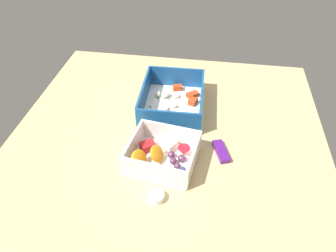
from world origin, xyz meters
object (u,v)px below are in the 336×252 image
(pasta_container, at_px, (173,101))
(fruit_bowl, at_px, (163,155))
(candy_bar, at_px, (221,151))
(paper_cup_liner, at_px, (156,197))

(pasta_container, relative_size, fruit_bowl, 1.28)
(fruit_bowl, distance_m, candy_bar, 0.14)
(pasta_container, xyz_separation_m, candy_bar, (0.16, 0.14, -0.02))
(pasta_container, bearing_deg, candy_bar, 39.66)
(candy_bar, xyz_separation_m, paper_cup_liner, (0.15, -0.13, 0.00))
(fruit_bowl, bearing_deg, candy_bar, 108.62)
(pasta_container, height_order, candy_bar, pasta_container)
(candy_bar, bearing_deg, paper_cup_liner, -40.43)
(pasta_container, relative_size, candy_bar, 3.09)
(candy_bar, bearing_deg, fruit_bowl, -71.38)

